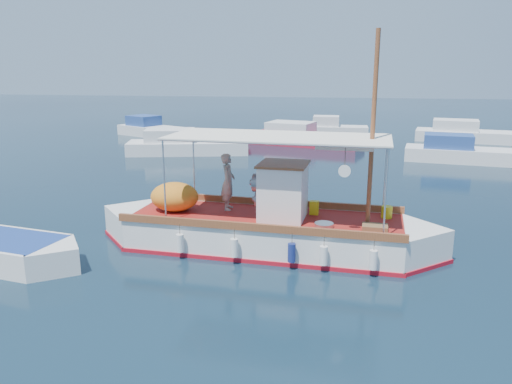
# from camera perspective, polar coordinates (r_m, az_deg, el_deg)

# --- Properties ---
(ground) EXTENTS (160.00, 160.00, 0.00)m
(ground) POSITION_cam_1_polar(r_m,az_deg,el_deg) (15.46, 1.61, -6.57)
(ground) COLOR black
(ground) RESTS_ON ground
(fishing_caique) EXTENTS (10.93, 3.64, 6.69)m
(fishing_caique) POSITION_cam_1_polar(r_m,az_deg,el_deg) (15.45, 0.81, -4.27)
(fishing_caique) COLOR white
(fishing_caique) RESTS_ON ground
(bg_boat_nw) EXTENTS (8.00, 4.04, 1.80)m
(bg_boat_nw) POSITION_cam_1_polar(r_m,az_deg,el_deg) (32.70, -8.19, 5.22)
(bg_boat_nw) COLOR silver
(bg_boat_nw) RESTS_ON ground
(bg_boat_n) EXTENTS (8.40, 4.85, 1.80)m
(bg_boat_n) POSITION_cam_1_polar(r_m,az_deg,el_deg) (36.32, 5.37, 6.17)
(bg_boat_n) COLOR #A61B31
(bg_boat_n) RESTS_ON ground
(bg_boat_ne) EXTENTS (7.12, 3.31, 1.80)m
(bg_boat_ne) POSITION_cam_1_polar(r_m,az_deg,el_deg) (31.97, 22.47, 4.09)
(bg_boat_ne) COLOR silver
(bg_boat_ne) RESTS_ON ground
(bg_boat_e) EXTENTS (8.37, 4.12, 1.80)m
(bg_boat_e) POSITION_cam_1_polar(r_m,az_deg,el_deg) (41.04, 23.08, 6.02)
(bg_boat_e) COLOR silver
(bg_boat_e) RESTS_ON ground
(bg_boat_far_w) EXTENTS (6.16, 4.73, 1.80)m
(bg_boat_far_w) POSITION_cam_1_polar(r_m,az_deg,el_deg) (41.98, -12.07, 6.99)
(bg_boat_far_w) COLOR silver
(bg_boat_far_w) RESTS_ON ground
(bg_boat_far_n) EXTENTS (5.16, 2.02, 1.80)m
(bg_boat_far_n) POSITION_cam_1_polar(r_m,az_deg,el_deg) (41.47, 8.84, 7.05)
(bg_boat_far_n) COLOR silver
(bg_boat_far_n) RESTS_ON ground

